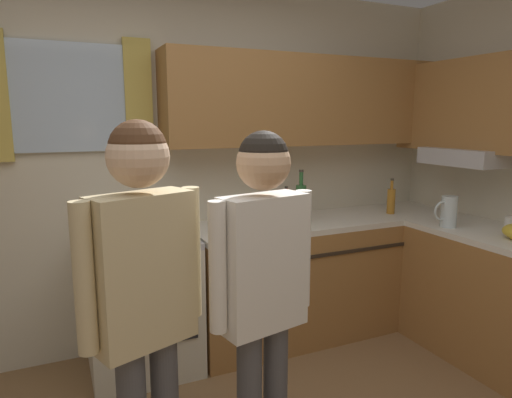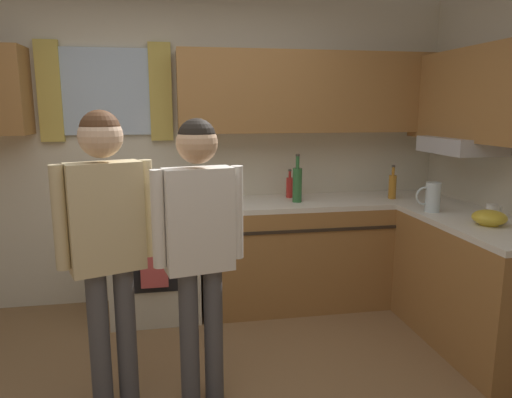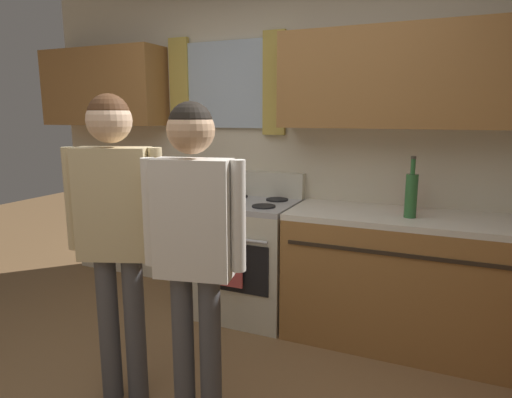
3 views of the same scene
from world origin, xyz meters
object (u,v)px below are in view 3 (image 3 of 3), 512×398
object	(u,v)px
bottle_sauce_red	(411,198)
adult_left	(115,216)
stove_oven	(250,256)
adult_in_plaid	(194,231)
bottle_wine_green	(411,194)

from	to	relation	value
bottle_sauce_red	adult_left	size ratio (longest dim) A/B	0.15
bottle_sauce_red	stove_oven	bearing A→B (deg)	-173.01
stove_oven	adult_in_plaid	size ratio (longest dim) A/B	0.68
bottle_sauce_red	adult_in_plaid	xyz separation A→B (m)	(-0.86, -1.42, 0.02)
bottle_wine_green	adult_in_plaid	size ratio (longest dim) A/B	0.24
stove_oven	bottle_sauce_red	xyz separation A→B (m)	(1.15, 0.14, 0.53)
bottle_wine_green	adult_in_plaid	bearing A→B (deg)	-125.75
adult_left	adult_in_plaid	distance (m)	0.48
stove_oven	bottle_wine_green	size ratio (longest dim) A/B	2.79
bottle_sauce_red	adult_in_plaid	distance (m)	1.66
bottle_sauce_red	adult_in_plaid	size ratio (longest dim) A/B	0.15
bottle_wine_green	stove_oven	bearing A→B (deg)	176.80
stove_oven	adult_left	distance (m)	1.39
adult_left	adult_in_plaid	xyz separation A→B (m)	(0.48, -0.02, -0.03)
adult_left	bottle_wine_green	bearing A→B (deg)	41.38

